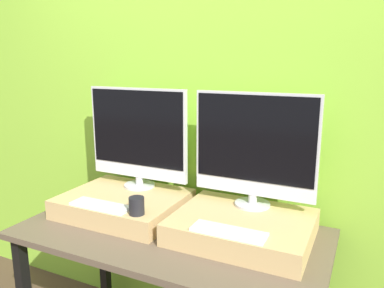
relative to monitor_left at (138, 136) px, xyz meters
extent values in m
cube|color=#8CC638|center=(0.32, 0.20, 0.14)|extent=(8.00, 0.04, 2.60)
cube|color=brown|center=(0.32, -0.23, -0.40)|extent=(1.43, 0.73, 0.03)
cube|color=black|center=(-0.33, 0.07, -0.79)|extent=(0.05, 0.05, 0.75)
cube|color=tan|center=(0.00, -0.15, -0.33)|extent=(0.60, 0.48, 0.10)
cylinder|color=silver|center=(0.00, 0.00, -0.28)|extent=(0.17, 0.17, 0.01)
cylinder|color=silver|center=(0.00, 0.00, -0.25)|extent=(0.04, 0.04, 0.04)
cube|color=silver|center=(0.00, 0.00, 0.01)|extent=(0.58, 0.02, 0.49)
cube|color=black|center=(0.00, -0.01, 0.04)|extent=(0.56, 0.00, 0.40)
cube|color=silver|center=(0.00, -0.01, -0.20)|extent=(0.57, 0.00, 0.06)
cube|color=silver|center=(0.00, -0.33, -0.28)|extent=(0.31, 0.10, 0.01)
cube|color=silver|center=(0.00, -0.33, -0.27)|extent=(0.29, 0.09, 0.00)
cylinder|color=black|center=(0.20, -0.33, -0.24)|extent=(0.07, 0.07, 0.08)
cube|color=tan|center=(0.64, -0.15, -0.33)|extent=(0.60, 0.48, 0.10)
cylinder|color=silver|center=(0.64, 0.00, -0.28)|extent=(0.17, 0.17, 0.01)
cylinder|color=silver|center=(0.64, 0.00, -0.25)|extent=(0.04, 0.04, 0.04)
cube|color=silver|center=(0.64, 0.00, 0.01)|extent=(0.58, 0.02, 0.49)
cube|color=black|center=(0.64, -0.01, 0.04)|extent=(0.56, 0.00, 0.40)
cube|color=silver|center=(0.64, -0.01, -0.20)|extent=(0.57, 0.00, 0.06)
cube|color=silver|center=(0.64, -0.33, -0.28)|extent=(0.31, 0.10, 0.01)
cube|color=silver|center=(0.64, -0.33, -0.27)|extent=(0.29, 0.09, 0.00)
camera|label=1|loc=(1.11, -1.64, 0.40)|focal=35.00mm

